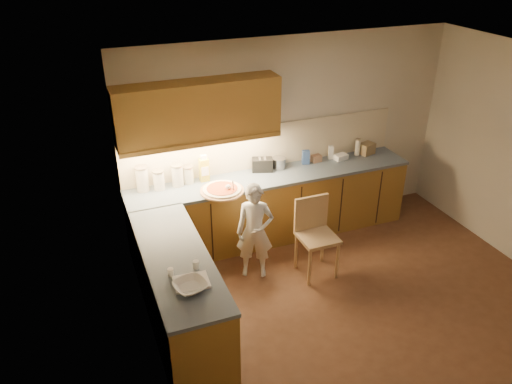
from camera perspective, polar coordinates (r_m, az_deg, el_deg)
room at (r=4.93m, az=13.90°, el=2.45°), size 4.54×4.50×2.62m
l_counter at (r=6.10m, az=-1.24°, el=-4.48°), size 3.77×2.62×0.92m
backsplash at (r=6.54m, az=0.96°, el=5.27°), size 3.75×0.02×0.58m
upper_cabinets at (r=5.90m, az=-6.61°, el=9.17°), size 1.95×0.36×0.73m
pizza_on_board at (r=6.01m, az=-3.87°, el=0.24°), size 0.53×0.53×0.21m
child at (r=5.83m, az=-0.13°, el=-4.52°), size 0.51×0.44×1.20m
wooden_chair at (r=5.97m, az=6.74°, el=-4.41°), size 0.43×0.43×0.96m
mixing_bowl at (r=4.47m, az=-7.51°, el=-10.66°), size 0.35×0.35×0.07m
canister_a at (r=6.11m, az=-12.89°, el=1.49°), size 0.16×0.16×0.32m
canister_b at (r=6.12m, az=-11.05°, el=1.37°), size 0.14×0.14×0.25m
canister_c at (r=6.16m, az=-8.97°, el=1.93°), size 0.15×0.15×0.28m
canister_d at (r=6.22m, az=-7.76°, el=2.00°), size 0.14×0.14×0.23m
oil_jug at (r=6.23m, az=-5.95°, el=2.62°), size 0.12×0.09×0.35m
toaster at (r=6.49m, az=0.72°, el=3.14°), size 0.30×0.23×0.18m
steel_pot at (r=6.58m, az=2.65°, el=3.34°), size 0.19×0.19×0.14m
blue_box at (r=6.72m, az=5.71°, el=3.98°), size 0.11×0.09×0.19m
card_box_a at (r=6.82m, az=6.90°, el=3.83°), size 0.14×0.11×0.09m
white_bottle at (r=6.92m, az=8.54°, el=4.49°), size 0.08×0.08×0.19m
flat_pack at (r=6.94m, az=9.65°, el=3.98°), size 0.20×0.15×0.07m
tall_jar at (r=7.09m, az=11.55°, el=5.06°), size 0.08×0.08×0.24m
card_box_b at (r=7.17m, az=12.55°, el=4.87°), size 0.24×0.21×0.16m
dough_cloth at (r=4.56m, az=-7.39°, el=-10.17°), size 0.33×0.27×0.02m
spice_jar_a at (r=4.66m, az=-9.74°, el=-9.02°), size 0.07×0.07×0.07m
spice_jar_b at (r=4.72m, az=-6.89°, el=-8.24°), size 0.08×0.08×0.08m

